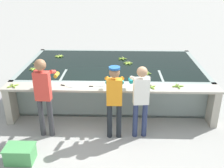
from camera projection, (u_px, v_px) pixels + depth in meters
The scene contains 18 objects.
ground_plane at pixel (111, 127), 6.10m from camera, with size 80.00×80.00×0.00m, color #999993.
wash_tank at pixel (113, 79), 7.66m from camera, with size 4.96×2.90×0.92m.
work_ledge at pixel (111, 97), 6.05m from camera, with size 4.96×0.45×0.92m.
worker_0 at pixel (43, 91), 5.42m from camera, with size 0.42×0.73×1.75m.
worker_1 at pixel (114, 96), 5.39m from camera, with size 0.41×0.72×1.61m.
worker_2 at pixel (141, 96), 5.43m from camera, with size 0.44×0.72×1.61m.
banana_bunch_floating_0 at pixel (146, 73), 6.73m from camera, with size 0.28×0.27×0.08m.
banana_bunch_floating_1 at pixel (122, 59), 7.87m from camera, with size 0.26×0.28×0.08m.
banana_bunch_floating_2 at pixel (34, 69), 7.04m from camera, with size 0.27×0.28×0.08m.
banana_bunch_floating_3 at pixel (38, 63), 7.46m from camera, with size 0.28×0.28×0.08m.
banana_bunch_floating_4 at pixel (128, 63), 7.49m from camera, with size 0.28×0.26×0.08m.
banana_bunch_floating_5 at pixel (59, 56), 8.12m from camera, with size 0.28×0.28×0.08m.
banana_bunch_ledge_0 at pixel (13, 86), 5.96m from camera, with size 0.24×0.24×0.08m.
banana_bunch_ledge_1 at pixel (151, 87), 5.91m from camera, with size 0.26×0.26×0.08m.
banana_bunch_ledge_2 at pixel (178, 86), 5.94m from camera, with size 0.28×0.28×0.08m.
knife_0 at pixel (65, 86), 5.99m from camera, with size 0.33×0.18×0.02m.
knife_1 at pixel (94, 86), 5.96m from camera, with size 0.35×0.05×0.02m.
crate at pixel (20, 154), 4.93m from camera, with size 0.55×0.39×0.32m.
Camera 1 is at (0.19, -5.23, 3.30)m, focal length 42.00 mm.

